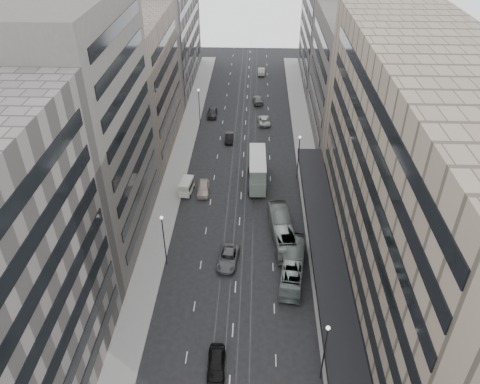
# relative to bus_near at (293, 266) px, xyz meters

# --- Properties ---
(ground) EXTENTS (220.00, 220.00, 0.00)m
(ground) POSITION_rel_bus_near_xyz_m (-7.55, -10.60, -1.59)
(ground) COLOR black
(ground) RESTS_ON ground
(sidewalk_right) EXTENTS (4.00, 125.00, 0.15)m
(sidewalk_right) POSITION_rel_bus_near_xyz_m (4.45, 26.90, -1.51)
(sidewalk_right) COLOR gray
(sidewalk_right) RESTS_ON ground
(sidewalk_left) EXTENTS (4.00, 125.00, 0.15)m
(sidewalk_left) POSITION_rel_bus_near_xyz_m (-19.55, 26.90, -1.51)
(sidewalk_left) COLOR gray
(sidewalk_left) RESTS_ON ground
(department_store) EXTENTS (19.20, 60.00, 30.00)m
(department_store) POSITION_rel_bus_near_xyz_m (13.90, -2.60, 13.36)
(department_store) COLOR gray
(department_store) RESTS_ON ground
(building_right_mid) EXTENTS (15.00, 28.00, 24.00)m
(building_right_mid) POSITION_rel_bus_near_xyz_m (13.95, 41.40, 10.41)
(building_right_mid) COLOR #504B45
(building_right_mid) RESTS_ON ground
(building_right_far) EXTENTS (15.00, 32.00, 28.00)m
(building_right_far) POSITION_rel_bus_near_xyz_m (13.95, 71.40, 12.41)
(building_right_far) COLOR slate
(building_right_far) RESTS_ON ground
(building_left_b) EXTENTS (15.00, 26.00, 34.00)m
(building_left_b) POSITION_rel_bus_near_xyz_m (-29.05, 8.40, 15.41)
(building_left_b) COLOR #504B45
(building_left_b) RESTS_ON ground
(building_left_c) EXTENTS (15.00, 28.00, 25.00)m
(building_left_c) POSITION_rel_bus_near_xyz_m (-29.05, 35.40, 10.91)
(building_left_c) COLOR #75665B
(building_left_c) RESTS_ON ground
(building_left_d) EXTENTS (15.00, 38.00, 28.00)m
(building_left_d) POSITION_rel_bus_near_xyz_m (-29.05, 68.40, 12.41)
(building_left_d) COLOR slate
(building_left_d) RESTS_ON ground
(lamp_right_near) EXTENTS (0.44, 0.44, 8.32)m
(lamp_right_near) POSITION_rel_bus_near_xyz_m (2.15, -15.60, 3.62)
(lamp_right_near) COLOR #262628
(lamp_right_near) RESTS_ON ground
(lamp_right_far) EXTENTS (0.44, 0.44, 8.32)m
(lamp_right_far) POSITION_rel_bus_near_xyz_m (2.15, 24.40, 3.62)
(lamp_right_far) COLOR #262628
(lamp_right_far) RESTS_ON ground
(lamp_left_near) EXTENTS (0.44, 0.44, 8.32)m
(lamp_left_near) POSITION_rel_bus_near_xyz_m (-17.25, 1.40, 3.62)
(lamp_left_near) COLOR #262628
(lamp_left_near) RESTS_ON ground
(lamp_left_far) EXTENTS (0.44, 0.44, 8.32)m
(lamp_left_far) POSITION_rel_bus_near_xyz_m (-17.25, 44.40, 3.62)
(lamp_left_far) COLOR #262628
(lamp_left_far) RESTS_ON ground
(bus_near) EXTENTS (4.18, 11.65, 3.17)m
(bus_near) POSITION_rel_bus_near_xyz_m (0.00, 0.00, 0.00)
(bus_near) COLOR gray
(bus_near) RESTS_ON ground
(bus_far) EXTENTS (4.08, 12.28, 3.36)m
(bus_far) POSITION_rel_bus_near_xyz_m (-1.19, 7.26, 0.09)
(bus_far) COLOR gray
(bus_far) RESTS_ON ground
(double_decker) EXTENTS (3.20, 9.91, 5.39)m
(double_decker) POSITION_rel_bus_near_xyz_m (-4.89, 22.17, 1.32)
(double_decker) COLOR gray
(double_decker) RESTS_ON ground
(panel_van) EXTENTS (2.35, 4.13, 2.48)m
(panel_van) POSITION_rel_bus_near_xyz_m (-16.75, 18.87, -0.22)
(panel_van) COLOR silver
(panel_van) RESTS_ON ground
(sedan_0) EXTENTS (2.07, 4.88, 1.64)m
(sedan_0) POSITION_rel_bus_near_xyz_m (-9.07, -14.76, -0.76)
(sedan_0) COLOR black
(sedan_0) RESTS_ON ground
(sedan_2) EXTENTS (3.20, 5.96, 1.59)m
(sedan_2) POSITION_rel_bus_near_xyz_m (-8.79, 2.06, -0.79)
(sedan_2) COLOR #555557
(sedan_2) RESTS_ON ground
(sedan_4) EXTENTS (2.19, 5.06, 1.70)m
(sedan_4) POSITION_rel_bus_near_xyz_m (-13.96, 19.13, -0.74)
(sedan_4) COLOR #BDB19C
(sedan_4) RESTS_ON ground
(sedan_5) EXTENTS (1.63, 4.49, 1.47)m
(sedan_5) POSITION_rel_bus_near_xyz_m (-10.63, 37.75, -0.85)
(sedan_5) COLOR black
(sedan_5) RESTS_ON ground
(sedan_6) EXTENTS (2.87, 5.51, 1.48)m
(sedan_6) POSITION_rel_bus_near_xyz_m (-3.58, 46.11, -0.85)
(sedan_6) COLOR silver
(sedan_6) RESTS_ON ground
(sedan_7) EXTENTS (2.66, 5.46, 1.53)m
(sedan_7) POSITION_rel_bus_near_xyz_m (-5.01, 57.07, -0.82)
(sedan_7) COLOR #59595C
(sedan_7) RESTS_ON ground
(sedan_8) EXTENTS (2.08, 5.06, 1.72)m
(sedan_8) POSITION_rel_bus_near_xyz_m (-15.04, 49.38, -0.73)
(sedan_8) COLOR #28282A
(sedan_8) RESTS_ON ground
(sedan_9) EXTENTS (1.79, 5.11, 1.68)m
(sedan_9) POSITION_rel_bus_near_xyz_m (-4.17, 76.20, -0.75)
(sedan_9) COLOR #AFA591
(sedan_9) RESTS_ON ground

